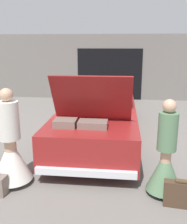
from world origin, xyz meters
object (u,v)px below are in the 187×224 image
at_px(car, 100,113).
at_px(person_right, 165,162).
at_px(suitcase_beside_right_person, 180,194).
at_px(person_left, 11,151).

xyz_separation_m(car, person_right, (1.29, -2.75, -0.05)).
relative_size(car, suitcase_beside_right_person, 10.87).
bearing_deg(suitcase_beside_right_person, car, 115.66).
height_order(car, person_left, car).
xyz_separation_m(person_left, suitcase_beside_right_person, (2.77, -0.39, -0.39)).
distance_m(person_right, suitcase_beside_right_person, 0.52).
relative_size(car, person_right, 3.42).
xyz_separation_m(person_right, suitcase_beside_right_person, (0.19, -0.33, -0.36)).
bearing_deg(person_right, car, 10.75).
distance_m(person_left, suitcase_beside_right_person, 2.83).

